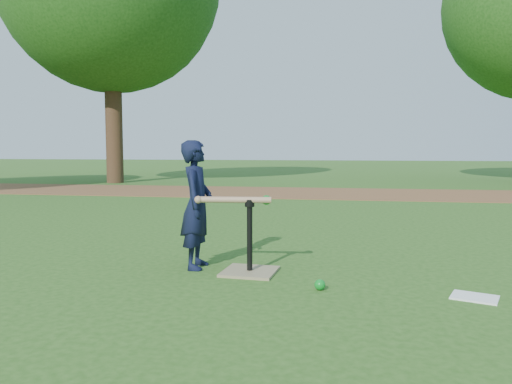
# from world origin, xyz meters

# --- Properties ---
(ground) EXTENTS (80.00, 80.00, 0.00)m
(ground) POSITION_xyz_m (0.00, 0.00, 0.00)
(ground) COLOR #285116
(ground) RESTS_ON ground
(dirt_strip) EXTENTS (24.00, 3.00, 0.01)m
(dirt_strip) POSITION_xyz_m (0.00, 7.50, 0.01)
(dirt_strip) COLOR brown
(dirt_strip) RESTS_ON ground
(child) EXTENTS (0.29, 0.42, 1.10)m
(child) POSITION_xyz_m (-0.44, 0.07, 0.55)
(child) COLOR black
(child) RESTS_ON ground
(wiffle_ball_ground) EXTENTS (0.08, 0.08, 0.08)m
(wiffle_ball_ground) POSITION_xyz_m (0.65, -0.44, 0.04)
(wiffle_ball_ground) COLOR #0B8220
(wiffle_ball_ground) RESTS_ON ground
(clipboard) EXTENTS (0.36, 0.32, 0.01)m
(clipboard) POSITION_xyz_m (1.71, -0.45, 0.01)
(clipboard) COLOR white
(clipboard) RESTS_ON ground
(batting_tee) EXTENTS (0.46, 0.46, 0.61)m
(batting_tee) POSITION_xyz_m (0.05, -0.04, 0.11)
(batting_tee) COLOR #93835D
(batting_tee) RESTS_ON ground
(swing_action) EXTENTS (0.63, 0.17, 0.08)m
(swing_action) POSITION_xyz_m (-0.05, -0.05, 0.61)
(swing_action) COLOR tan
(swing_action) RESTS_ON ground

